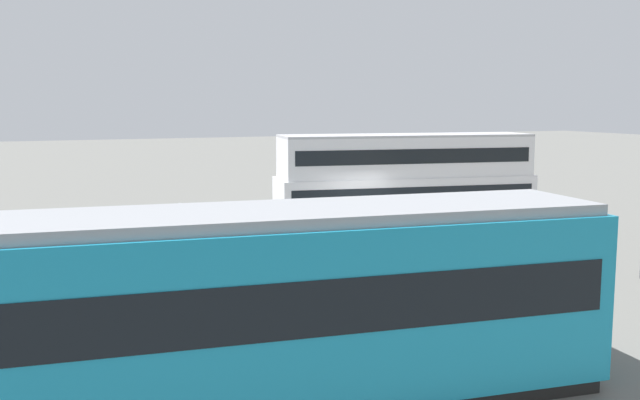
{
  "coord_description": "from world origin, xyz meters",
  "views": [
    {
      "loc": [
        12.48,
        24.37,
        5.18
      ],
      "look_at": [
        4.08,
        4.66,
        2.29
      ],
      "focal_mm": 41.03,
      "sensor_mm": 36.0,
      "label": 1
    }
  ],
  "objects_px": {
    "double_decker_bus": "(405,179)",
    "pedestrian_near_railing": "(327,240)",
    "info_sign": "(181,229)",
    "tram_yellow": "(168,314)",
    "pedestrian_crossing": "(505,270)"
  },
  "relations": [
    {
      "from": "double_decker_bus",
      "to": "pedestrian_near_railing",
      "type": "distance_m",
      "value": 9.21
    },
    {
      "from": "double_decker_bus",
      "to": "info_sign",
      "type": "relative_size",
      "value": 4.75
    },
    {
      "from": "pedestrian_near_railing",
      "to": "info_sign",
      "type": "xyz_separation_m",
      "value": [
        4.64,
        0.33,
        0.71
      ]
    },
    {
      "from": "tram_yellow",
      "to": "info_sign",
      "type": "height_order",
      "value": "tram_yellow"
    },
    {
      "from": "double_decker_bus",
      "to": "info_sign",
      "type": "distance_m",
      "value": 13.03
    },
    {
      "from": "pedestrian_near_railing",
      "to": "info_sign",
      "type": "distance_m",
      "value": 4.71
    },
    {
      "from": "double_decker_bus",
      "to": "pedestrian_crossing",
      "type": "xyz_separation_m",
      "value": [
        3.94,
        12.03,
        -1.02
      ]
    },
    {
      "from": "tram_yellow",
      "to": "pedestrian_crossing",
      "type": "height_order",
      "value": "tram_yellow"
    },
    {
      "from": "double_decker_bus",
      "to": "info_sign",
      "type": "xyz_separation_m",
      "value": [
        11.1,
        6.82,
        -0.32
      ]
    },
    {
      "from": "tram_yellow",
      "to": "pedestrian_near_railing",
      "type": "distance_m",
      "value": 11.21
    },
    {
      "from": "double_decker_bus",
      "to": "info_sign",
      "type": "height_order",
      "value": "double_decker_bus"
    },
    {
      "from": "tram_yellow",
      "to": "pedestrian_near_railing",
      "type": "bearing_deg",
      "value": -126.96
    },
    {
      "from": "double_decker_bus",
      "to": "tram_yellow",
      "type": "relative_size",
      "value": 0.73
    },
    {
      "from": "tram_yellow",
      "to": "pedestrian_crossing",
      "type": "xyz_separation_m",
      "value": [
        -9.24,
        -3.39,
        -0.84
      ]
    },
    {
      "from": "tram_yellow",
      "to": "pedestrian_near_railing",
      "type": "relative_size",
      "value": 9.6
    }
  ]
}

